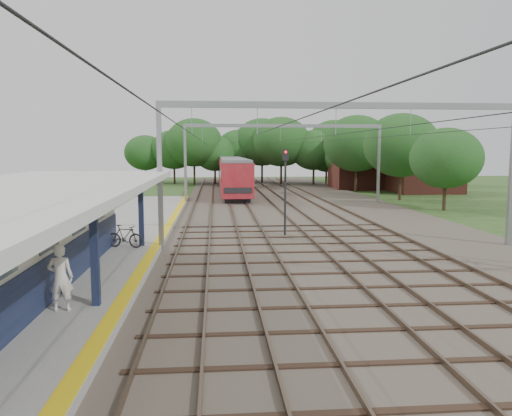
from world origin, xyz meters
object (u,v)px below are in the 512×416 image
bicycle (125,236)px  person (60,277)px  train (231,172)px  signal_post (285,180)px

bicycle → person: bearing=-164.6°
person → bicycle: bearing=-94.2°
bicycle → train: train is taller
person → train: (6.25, 46.94, 0.83)m
train → signal_post: 33.90m
person → signal_post: 15.51m
person → train: bearing=-100.8°
train → signal_post: size_ratio=7.45×
train → signal_post: signal_post is taller
person → train: size_ratio=0.05×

